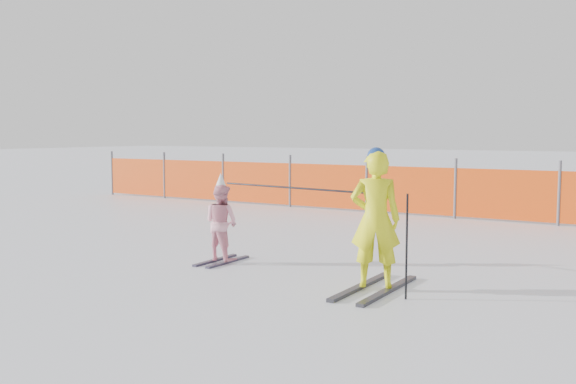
{
  "coord_description": "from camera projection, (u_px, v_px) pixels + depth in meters",
  "views": [
    {
      "loc": [
        4.35,
        -6.6,
        1.77
      ],
      "look_at": [
        0.0,
        0.5,
        1.0
      ],
      "focal_mm": 40.0,
      "sensor_mm": 36.0,
      "label": 1
    }
  ],
  "objects": [
    {
      "name": "ski_poles",
      "position": [
        326.0,
        206.0,
        7.54
      ],
      "size": [
        2.77,
        0.56,
        1.13
      ],
      "color": "black",
      "rests_on": "ground"
    },
    {
      "name": "ground",
      "position": [
        267.0,
        274.0,
        8.03
      ],
      "size": [
        120.0,
        120.0,
        0.0
      ],
      "primitive_type": "plane",
      "color": "white",
      "rests_on": "ground"
    },
    {
      "name": "child",
      "position": [
        221.0,
        222.0,
        8.75
      ],
      "size": [
        0.55,
        0.91,
        1.23
      ],
      "color": "black",
      "rests_on": "ground"
    },
    {
      "name": "safety_fence",
      "position": [
        363.0,
        187.0,
        14.33
      ],
      "size": [
        16.01,
        0.06,
        1.25
      ],
      "color": "#595960",
      "rests_on": "ground"
    },
    {
      "name": "adult",
      "position": [
        375.0,
        220.0,
        7.17
      ],
      "size": [
        0.66,
        1.52,
        1.61
      ],
      "color": "black",
      "rests_on": "ground"
    }
  ]
}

